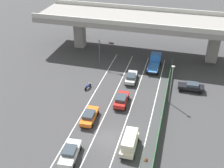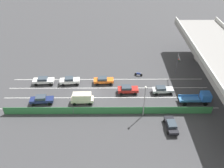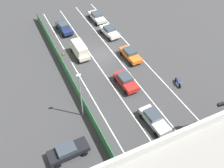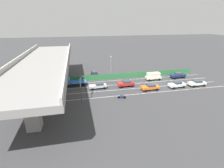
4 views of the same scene
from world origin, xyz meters
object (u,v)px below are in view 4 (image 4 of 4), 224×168
Objects in this scene: parked_sedan_dark at (95,73)px; car_hatchback_white at (197,83)px; car_van_cream at (153,76)px; car_taxi_orange at (150,87)px; traffic_light at (81,85)px; traffic_cone at (154,76)px; car_sedan_silver at (98,86)px; car_sedan_red at (126,83)px; flatbed_truck_blue at (70,82)px; car_sedan_navy at (178,75)px; motorcycle at (122,97)px; car_sedan_white at (177,84)px; street_lamp at (111,65)px.

car_hatchback_white is at bearing -118.97° from parked_sedan_dark.
car_hatchback_white is (-6.97, -9.49, -0.38)m from car_van_cream.
parked_sedan_dark is at bearing 40.75° from car_taxi_orange.
traffic_light is 26.06m from traffic_cone.
car_sedan_silver is 0.82× the size of traffic_light.
car_sedan_red is at bearing -61.53° from traffic_light.
traffic_light is (-6.43, 11.86, 3.02)m from car_sedan_red.
car_sedan_silver reaches higher than traffic_cone.
car_sedan_silver is 7.81m from flatbed_truck_blue.
flatbed_truck_blue is at bearing 89.88° from car_sedan_navy.
traffic_light reaches higher than car_van_cream.
motorcycle is 9.51m from traffic_light.
traffic_cone is at bearing 70.71° from car_sedan_navy.
car_van_cream is 2.39× the size of motorcycle.
car_sedan_white reaches higher than car_hatchback_white.
car_taxi_orange is (-3.71, -12.78, 0.02)m from car_sedan_silver.
car_van_cream reaches higher than car_sedan_silver.
car_taxi_orange is 21.04m from flatbed_truck_blue.
motorcycle is at bearing 129.28° from car_van_cream.
car_taxi_orange is (-3.64, -5.31, -0.05)m from car_sedan_red.
car_sedan_white is 0.74× the size of flatbed_truck_blue.
car_sedan_red is 19.27m from car_hatchback_white.
street_lamp is (3.91, -11.95, 2.95)m from flatbed_truck_blue.
traffic_cone is (2.33, -25.33, -0.98)m from flatbed_truck_blue.
motorcycle reaches higher than traffic_cone.
car_hatchback_white is (-0.09, -5.98, -0.02)m from car_sedan_white.
car_van_cream is 8.13m from car_taxi_orange.
traffic_light is (-9.91, -2.63, 2.72)m from flatbed_truck_blue.
car_hatchback_white is 12.43m from traffic_cone.
car_sedan_navy is 1.06× the size of parked_sedan_dark.
motorcycle is (-6.84, 3.02, -0.48)m from car_sedan_red.
car_sedan_navy reaches higher than traffic_cone.
parked_sedan_dark is at bearing 13.17° from motorcycle.
car_van_cream is 23.59m from traffic_light.
car_taxi_orange reaches higher than motorcycle.
motorcycle is (-10.32, -11.47, -0.77)m from flatbed_truck_blue.
car_hatchback_white is 0.84× the size of traffic_light.
motorcycle is at bearing 101.73° from car_sedan_white.
traffic_cone is at bearing 40.63° from car_hatchback_white.
car_taxi_orange is at bearing 90.85° from car_sedan_white.
car_van_cream is at bearing -65.32° from traffic_light.
car_sedan_silver is 1.00× the size of car_sedan_white.
parked_sedan_dark is at bearing 53.39° from street_lamp.
car_sedan_silver is at bearing 73.81° from car_taxi_orange.
street_lamp is (14.23, -0.49, 3.73)m from motorcycle.
car_sedan_white reaches higher than motorcycle.
car_sedan_navy reaches higher than car_taxi_orange.
car_van_cream is at bearing -70.44° from car_sedan_red.
flatbed_truck_blue is 25.46m from traffic_cone.
car_taxi_orange reaches higher than traffic_cone.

